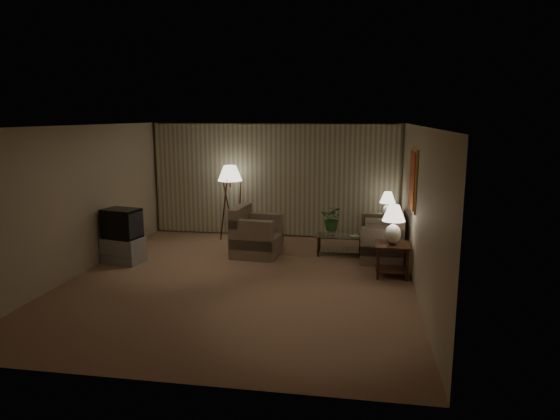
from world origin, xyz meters
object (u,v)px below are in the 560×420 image
at_px(table_lamp_far, 388,203).
at_px(floor_lamp, 231,201).
at_px(tv_cabinet, 123,250).
at_px(side_table_far, 387,228).
at_px(vase, 332,232).
at_px(sofa, 381,238).
at_px(armchair, 257,236).
at_px(side_table_near, 392,254).
at_px(ottoman, 263,238).
at_px(table_lamp_near, 394,221).
at_px(crt_tv, 122,223).
at_px(coffee_table, 339,242).

bearing_deg(table_lamp_far, floor_lamp, -179.80).
distance_m(tv_cabinet, floor_lamp, 2.81).
height_order(side_table_far, vase, side_table_far).
bearing_deg(side_table_far, table_lamp_far, -90.00).
xyz_separation_m(sofa, armchair, (-2.55, -0.40, 0.04)).
xyz_separation_m(side_table_near, floor_lamp, (-3.59, 2.22, 0.49)).
relative_size(side_table_far, floor_lamp, 0.35).
bearing_deg(sofa, floor_lamp, -103.59).
bearing_deg(ottoman, tv_cabinet, -145.59).
relative_size(table_lamp_near, floor_lamp, 0.41).
bearing_deg(table_lamp_far, table_lamp_near, -90.00).
xyz_separation_m(sofa, side_table_far, (0.15, 0.88, 0.02)).
xyz_separation_m(crt_tv, ottoman, (2.48, 1.70, -0.61)).
bearing_deg(ottoman, armchair, -88.07).
distance_m(side_table_near, crt_tv, 5.21).
distance_m(coffee_table, tv_cabinet, 4.38).
distance_m(sofa, vase, 1.02).
relative_size(table_lamp_far, vase, 4.19).
xyz_separation_m(tv_cabinet, vase, (4.05, 1.24, 0.24)).
bearing_deg(sofa, ottoman, -97.33).
bearing_deg(crt_tv, side_table_near, 12.19).
height_order(armchair, vase, armchair).
bearing_deg(tv_cabinet, sofa, 27.17).
xyz_separation_m(floor_lamp, ottoman, (0.86, -0.51, -0.73)).
distance_m(side_table_far, coffee_table, 1.41).
distance_m(armchair, coffee_table, 1.73).
height_order(armchair, crt_tv, crt_tv).
relative_size(tv_cabinet, floor_lamp, 0.49).
bearing_deg(table_lamp_near, vase, 132.69).
distance_m(table_lamp_far, vase, 1.59).
relative_size(side_table_near, table_lamp_near, 0.85).
bearing_deg(crt_tv, ottoman, 46.72).
distance_m(side_table_near, ottoman, 3.22).
bearing_deg(tv_cabinet, armchair, 32.81).
bearing_deg(table_lamp_far, sofa, -99.68).
bearing_deg(coffee_table, table_lamp_far, 44.32).
relative_size(armchair, side_table_near, 1.87).
bearing_deg(side_table_far, floor_lamp, -179.80).
bearing_deg(side_table_near, armchair, 160.67).
height_order(table_lamp_near, vase, table_lamp_near).
distance_m(table_lamp_near, crt_tv, 5.21).
bearing_deg(coffee_table, ottoman, 165.12).
bearing_deg(sofa, tv_cabinet, -74.57).
relative_size(coffee_table, vase, 6.79).
bearing_deg(side_table_near, crt_tv, 179.89).
height_order(sofa, table_lamp_far, table_lamp_far).
height_order(table_lamp_far, coffee_table, table_lamp_far).
xyz_separation_m(side_table_far, crt_tv, (-5.20, -2.22, 0.40)).
bearing_deg(tv_cabinet, crt_tv, 0.00).
height_order(table_lamp_far, vase, table_lamp_far).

